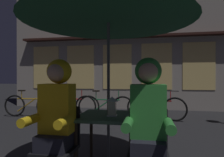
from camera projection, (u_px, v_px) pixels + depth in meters
cafe_table at (108, 123)px, 2.44m from camera, size 0.72×0.72×0.74m
patio_umbrella at (108, 7)px, 2.43m from camera, size 2.10×2.10×2.31m
lantern at (112, 106)px, 2.35m from camera, size 0.11×0.11×0.23m
chair_left at (59, 142)px, 2.17m from camera, size 0.40×0.40×0.87m
chair_right at (148, 148)px, 2.00m from camera, size 0.40×0.40×0.87m
person_left_hooded at (56, 111)px, 2.11m from camera, size 0.45×0.56×1.40m
person_right_hooded at (148, 114)px, 1.94m from camera, size 0.45×0.56×1.40m
shopfront_building at (137, 29)px, 7.73m from camera, size 10.00×0.93×6.20m
bicycle_nearest at (31, 105)px, 6.03m from camera, size 1.68×0.20×0.84m
bicycle_second at (69, 105)px, 6.02m from camera, size 1.68×0.08×0.84m
bicycle_third at (105, 106)px, 5.81m from camera, size 1.68×0.08×0.84m
bicycle_fourth at (156, 108)px, 5.57m from camera, size 1.67×0.33×0.84m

